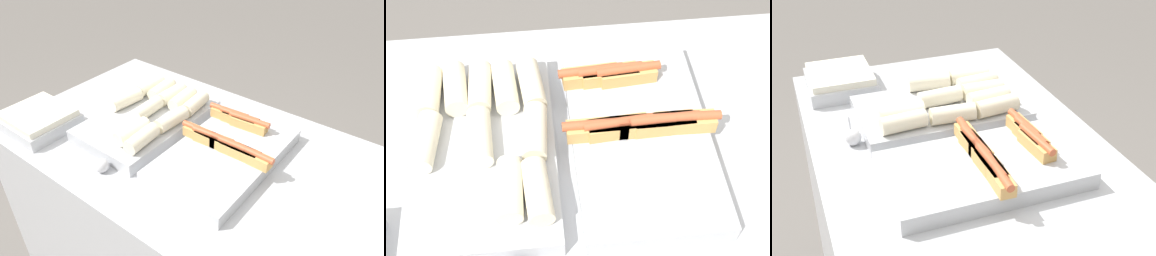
# 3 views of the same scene
# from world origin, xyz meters

# --- Properties ---
(counter) EXTENTS (1.60, 0.86, 0.90)m
(counter) POSITION_xyz_m (0.00, 0.00, 0.45)
(counter) COLOR #B7BABF
(counter) RESTS_ON ground_plane
(tray_hotdogs) EXTENTS (0.36, 0.55, 0.10)m
(tray_hotdogs) POSITION_xyz_m (0.07, 0.01, 0.94)
(tray_hotdogs) COLOR #B7BABF
(tray_hotdogs) RESTS_ON counter
(tray_wraps) EXTENTS (0.33, 0.54, 0.10)m
(tray_wraps) POSITION_xyz_m (-0.29, 0.01, 0.94)
(tray_wraps) COLOR #B7BABF
(tray_wraps) RESTS_ON counter
(tray_side_front) EXTENTS (0.26, 0.24, 0.07)m
(tray_side_front) POSITION_xyz_m (-0.63, -0.27, 0.94)
(tray_side_front) COLOR #B7BABF
(tray_side_front) RESTS_ON counter
(serving_spoon_near) EXTENTS (0.21, 0.05, 0.05)m
(serving_spoon_near) POSITION_xyz_m (-0.24, -0.30, 0.92)
(serving_spoon_near) COLOR silver
(serving_spoon_near) RESTS_ON counter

